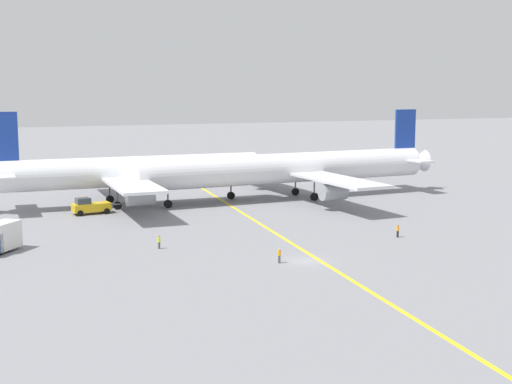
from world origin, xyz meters
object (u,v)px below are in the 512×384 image
airliner_at_gate_left (129,172)px  ground_crew_ramp_agent_by_cones (279,255)px  ground_crew_wing_walker_right (159,242)px  pushback_tug (90,206)px  airliner_being_pushed (289,168)px  ground_crew_marshaller_foreground (398,231)px

airliner_at_gate_left → ground_crew_ramp_agent_by_cones: bearing=-81.6°
ground_crew_ramp_agent_by_cones → ground_crew_wing_walker_right: bearing=131.0°
airliner_at_gate_left → pushback_tug: bearing=-141.4°
airliner_at_gate_left → airliner_being_pushed: size_ratio=0.82×
airliner_at_gate_left → ground_crew_wing_walker_right: bearing=-96.5°
pushback_tug → ground_crew_marshaller_foreground: 46.87m
ground_crew_ramp_agent_by_cones → ground_crew_marshaller_foreground: ground_crew_marshaller_foreground is taller
pushback_tug → ground_crew_ramp_agent_by_cones: size_ratio=5.37×
pushback_tug → ground_crew_wing_walker_right: (3.61, -27.19, -0.37)m
airliner_at_gate_left → airliner_being_pushed: 27.29m
ground_crew_wing_walker_right → airliner_at_gate_left: bearing=83.5°
airliner_at_gate_left → airliner_being_pushed: (26.99, -4.01, -0.09)m
ground_crew_wing_walker_right → ground_crew_marshaller_foreground: (30.14, -5.33, 0.04)m
pushback_tug → ground_crew_wing_walker_right: 27.43m
airliner_being_pushed → ground_crew_marshaller_foreground: bearing=-91.0°
airliner_at_gate_left → ground_crew_wing_walker_right: size_ratio=29.91×
ground_crew_wing_walker_right → ground_crew_ramp_agent_by_cones: bearing=-49.0°
airliner_being_pushed → ground_crew_ramp_agent_by_cones: size_ratio=35.36×
airliner_being_pushed → pushback_tug: bearing=-176.9°
pushback_tug → ground_crew_wing_walker_right: size_ratio=5.54×
pushback_tug → ground_crew_ramp_agent_by_cones: 41.56m
airliner_at_gate_left → ground_crew_marshaller_foreground: size_ratio=28.72×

